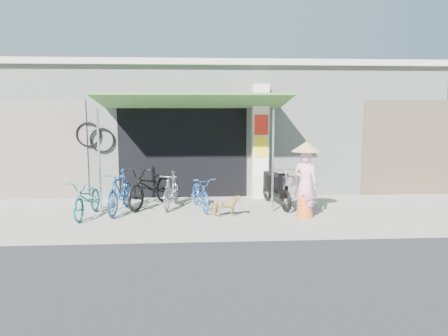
{
  "coord_description": "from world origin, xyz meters",
  "views": [
    {
      "loc": [
        -0.84,
        -9.04,
        2.38
      ],
      "look_at": [
        -0.2,
        1.0,
        1.0
      ],
      "focal_mm": 35.0,
      "sensor_mm": 36.0,
      "label": 1
    }
  ],
  "objects": [
    {
      "name": "bicycle_shop",
      "position": [
        -0.0,
        5.09,
        1.83
      ],
      "size": [
        12.3,
        5.3,
        3.66
      ],
      "color": "#A0A69E",
      "rests_on": "ground"
    },
    {
      "name": "neighbour_left",
      "position": [
        -5.0,
        2.59,
        1.3
      ],
      "size": [
        2.6,
        0.06,
        2.6
      ],
      "primitive_type": "cube",
      "color": "#6B665B",
      "rests_on": "ground"
    },
    {
      "name": "awning",
      "position": [
        -0.9,
        1.63,
        2.51
      ],
      "size": [
        4.6,
        1.88,
        2.72
      ],
      "color": "#37662E",
      "rests_on": "ground"
    },
    {
      "name": "road_strip",
      "position": [
        0.0,
        -4.5,
        0.01
      ],
      "size": [
        80.0,
        6.0,
        0.01
      ],
      "primitive_type": "cube",
      "color": "#2C2C2E",
      "rests_on": "ground"
    },
    {
      "name": "ground",
      "position": [
        0.0,
        0.0,
        0.0
      ],
      "size": [
        80.0,
        80.0,
        0.0
      ],
      "primitive_type": "plane",
      "color": "gray",
      "rests_on": "ground"
    },
    {
      "name": "neighbour_right",
      "position": [
        5.0,
        2.59,
        1.3
      ],
      "size": [
        2.6,
        0.06,
        2.6
      ],
      "primitive_type": "cube",
      "color": "brown",
      "rests_on": "ground"
    },
    {
      "name": "street_dog",
      "position": [
        -0.19,
        0.3,
        0.25
      ],
      "size": [
        0.61,
        0.31,
        0.5
      ],
      "primitive_type": "imported",
      "rotation": [
        0.0,
        0.0,
        1.65
      ],
      "color": "tan",
      "rests_on": "ground"
    },
    {
      "name": "bike_blue",
      "position": [
        -2.58,
        0.87,
        0.49
      ],
      "size": [
        0.72,
        1.69,
        0.98
      ],
      "primitive_type": "imported",
      "rotation": [
        0.0,
        0.0,
        -0.17
      ],
      "color": "navy",
      "rests_on": "ground"
    },
    {
      "name": "nun",
      "position": [
        1.53,
        0.21,
        0.83
      ],
      "size": [
        0.65,
        0.64,
        1.67
      ],
      "rotation": [
        0.0,
        0.0,
        2.51
      ],
      "color": "pink",
      "rests_on": "ground"
    },
    {
      "name": "shop_pillar",
      "position": [
        0.85,
        2.45,
        1.5
      ],
      "size": [
        0.42,
        0.44,
        3.0
      ],
      "color": "beige",
      "rests_on": "ground"
    },
    {
      "name": "bike_black",
      "position": [
        -1.96,
        1.48,
        0.5
      ],
      "size": [
        1.4,
        2.02,
        1.01
      ],
      "primitive_type": "imported",
      "rotation": [
        0.0,
        0.0,
        -0.43
      ],
      "color": "black",
      "rests_on": "ground"
    },
    {
      "name": "bike_teal",
      "position": [
        -3.25,
        0.58,
        0.41
      ],
      "size": [
        0.7,
        1.61,
        0.82
      ],
      "primitive_type": "imported",
      "rotation": [
        0.0,
        0.0,
        -0.1
      ],
      "color": "#197170",
      "rests_on": "ground"
    },
    {
      "name": "moped",
      "position": [
        1.09,
        1.37,
        0.46
      ],
      "size": [
        0.6,
        1.76,
        1.0
      ],
      "rotation": [
        0.0,
        0.0,
        0.19
      ],
      "color": "black",
      "rests_on": "ground"
    },
    {
      "name": "bike_navy",
      "position": [
        -0.75,
        1.13,
        0.39
      ],
      "size": [
        0.85,
        1.58,
        0.79
      ],
      "primitive_type": "imported",
      "rotation": [
        0.0,
        0.0,
        0.23
      ],
      "color": "#214E99",
      "rests_on": "ground"
    },
    {
      "name": "bike_silver",
      "position": [
        -1.45,
        1.32,
        0.44
      ],
      "size": [
        0.67,
        1.51,
        0.87
      ],
      "primitive_type": "imported",
      "rotation": [
        0.0,
        0.0,
        -0.18
      ],
      "color": "#9A9B9F",
      "rests_on": "ground"
    }
  ]
}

